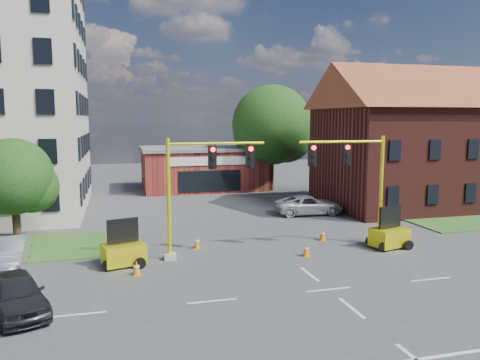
{
  "coord_description": "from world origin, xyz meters",
  "views": [
    {
      "loc": [
        -8.41,
        -17.36,
        7.12
      ],
      "look_at": [
        -1.24,
        10.0,
        3.44
      ],
      "focal_mm": 35.0,
      "sensor_mm": 36.0,
      "label": 1
    }
  ],
  "objects_px": {
    "signal_mast_west": "(201,182)",
    "trailer_west": "(123,252)",
    "trailer_east": "(389,235)",
    "pickup_white": "(309,205)",
    "sedan_dark": "(16,294)",
    "signal_mast_east": "(355,177)"
  },
  "relations": [
    {
      "from": "pickup_white",
      "to": "signal_mast_west",
      "type": "bearing_deg",
      "value": 136.63
    },
    {
      "from": "signal_mast_east",
      "to": "pickup_white",
      "type": "height_order",
      "value": "signal_mast_east"
    },
    {
      "from": "trailer_east",
      "to": "sedan_dark",
      "type": "relative_size",
      "value": 0.52
    },
    {
      "from": "trailer_east",
      "to": "sedan_dark",
      "type": "distance_m",
      "value": 18.82
    },
    {
      "from": "signal_mast_east",
      "to": "pickup_white",
      "type": "relative_size",
      "value": 1.22
    },
    {
      "from": "signal_mast_west",
      "to": "sedan_dark",
      "type": "xyz_separation_m",
      "value": [
        -7.85,
        -5.27,
        -3.18
      ]
    },
    {
      "from": "trailer_east",
      "to": "pickup_white",
      "type": "distance_m",
      "value": 9.75
    },
    {
      "from": "trailer_west",
      "to": "sedan_dark",
      "type": "height_order",
      "value": "trailer_west"
    },
    {
      "from": "trailer_west",
      "to": "trailer_east",
      "type": "distance_m",
      "value": 14.4
    },
    {
      "from": "signal_mast_west",
      "to": "trailer_east",
      "type": "xyz_separation_m",
      "value": [
        10.45,
        -0.88,
        -3.22
      ]
    },
    {
      "from": "signal_mast_east",
      "to": "trailer_east",
      "type": "height_order",
      "value": "signal_mast_east"
    },
    {
      "from": "signal_mast_west",
      "to": "trailer_west",
      "type": "xyz_separation_m",
      "value": [
        -3.95,
        -0.46,
        -3.22
      ]
    },
    {
      "from": "signal_mast_west",
      "to": "trailer_west",
      "type": "height_order",
      "value": "signal_mast_west"
    },
    {
      "from": "pickup_white",
      "to": "sedan_dark",
      "type": "distance_m",
      "value": 22.58
    },
    {
      "from": "signal_mast_east",
      "to": "pickup_white",
      "type": "xyz_separation_m",
      "value": [
        1.06,
        8.85,
        -3.21
      ]
    },
    {
      "from": "trailer_west",
      "to": "pickup_white",
      "type": "bearing_deg",
      "value": 18.21
    },
    {
      "from": "trailer_east",
      "to": "sedan_dark",
      "type": "xyz_separation_m",
      "value": [
        -18.3,
        -4.4,
        0.04
      ]
    },
    {
      "from": "signal_mast_west",
      "to": "pickup_white",
      "type": "relative_size",
      "value": 1.22
    },
    {
      "from": "signal_mast_west",
      "to": "pickup_white",
      "type": "distance_m",
      "value": 13.57
    },
    {
      "from": "trailer_east",
      "to": "pickup_white",
      "type": "bearing_deg",
      "value": 79.88
    },
    {
      "from": "signal_mast_west",
      "to": "trailer_west",
      "type": "distance_m",
      "value": 5.11
    },
    {
      "from": "signal_mast_west",
      "to": "sedan_dark",
      "type": "height_order",
      "value": "signal_mast_west"
    }
  ]
}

